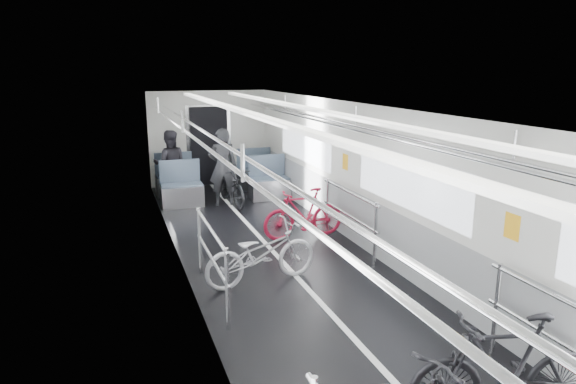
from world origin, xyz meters
The scene contains 7 objects.
car_shell centered at (0.00, 1.78, 1.13)m, with size 3.02×14.01×2.41m.
bike_left_far centered at (-0.54, 0.46, 0.44)m, with size 0.58×1.66×0.87m, color #B7B7BC.
bike_right_near centered at (0.57, -3.03, 0.50)m, with size 0.47×1.66×1.00m, color black.
bike_right_far centered at (0.73, 2.09, 0.45)m, with size 0.42×1.50×0.90m, color #A6142F.
bike_aisle centered at (0.07, 4.80, 0.41)m, with size 0.54×1.56×0.82m, color black.
person_standing centered at (-0.12, 4.80, 0.85)m, with size 0.62×0.41×1.71m, color black.
person_seated centered at (-1.12, 5.91, 0.79)m, with size 0.76×0.60×1.57m, color #2B2931.
Camera 1 is at (-2.42, -6.04, 2.96)m, focal length 32.00 mm.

